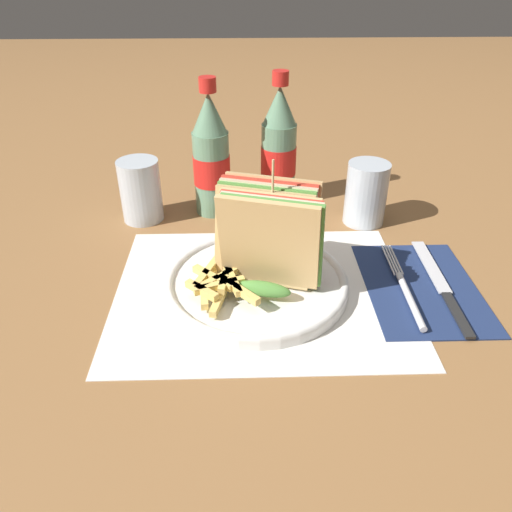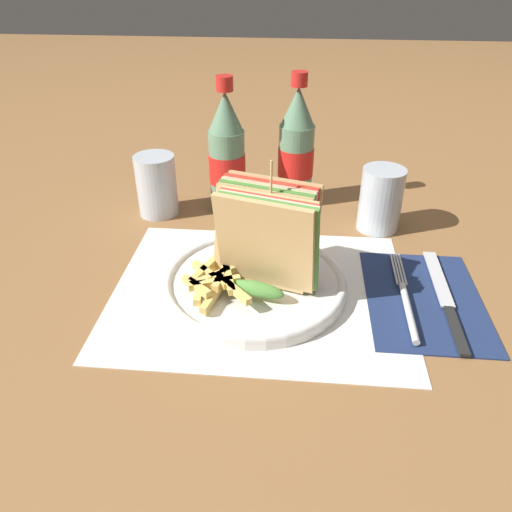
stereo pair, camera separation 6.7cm
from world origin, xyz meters
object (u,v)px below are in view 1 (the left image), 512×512
knife (441,285)px  coke_bottle_near (211,158)px  plate_main (256,283)px  coke_bottle_far (279,149)px  club_sandwich (268,237)px  glass_far (141,194)px  fork (406,291)px  glass_near (366,193)px

knife → coke_bottle_near: 0.41m
plate_main → knife: size_ratio=1.13×
plate_main → coke_bottle_far: (0.05, 0.27, 0.09)m
club_sandwich → coke_bottle_far: (0.03, 0.27, 0.02)m
coke_bottle_far → glass_far: (-0.23, -0.06, -0.05)m
fork → knife: (0.05, 0.02, -0.00)m
glass_near → glass_far: 0.37m
plate_main → glass_near: (0.18, 0.19, 0.04)m
club_sandwich → coke_bottle_far: bearing=83.3°
knife → coke_bottle_near: bearing=143.9°
club_sandwich → knife: size_ratio=0.76×
club_sandwich → coke_bottle_far: 0.27m
fork → knife: size_ratio=0.88×
glass_near → coke_bottle_near: bearing=169.5°
coke_bottle_near → glass_far: (-0.12, -0.02, -0.05)m
knife → coke_bottle_near: size_ratio=0.97×
club_sandwich → glass_near: bearing=47.3°
glass_far → coke_bottle_far: bearing=15.4°
glass_near → fork: bearing=-86.3°
plate_main → fork: size_ratio=1.29×
club_sandwich → glass_far: size_ratio=1.62×
coke_bottle_far → glass_far: coke_bottle_far is taller
fork → coke_bottle_far: size_ratio=0.85×
coke_bottle_near → glass_far: 0.13m
fork → glass_far: 0.45m
fork → knife: bearing=17.7°
coke_bottle_far → glass_near: coke_bottle_far is taller
knife → glass_far: (-0.44, 0.21, 0.04)m
club_sandwich → knife: club_sandwich is taller
fork → glass_far: glass_far is taller
coke_bottle_far → coke_bottle_near: bearing=-161.3°
coke_bottle_near → coke_bottle_far: bearing=18.7°
plate_main → knife: plate_main is taller
knife → glass_near: glass_near is taller
plate_main → glass_far: bearing=131.7°
glass_near → club_sandwich: bearing=-132.7°
coke_bottle_far → knife: bearing=-53.7°
plate_main → fork: plate_main is taller
plate_main → club_sandwich: 0.07m
club_sandwich → glass_near: 0.25m
knife → coke_bottle_near: (-0.32, 0.24, 0.09)m
plate_main → glass_far: glass_far is taller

